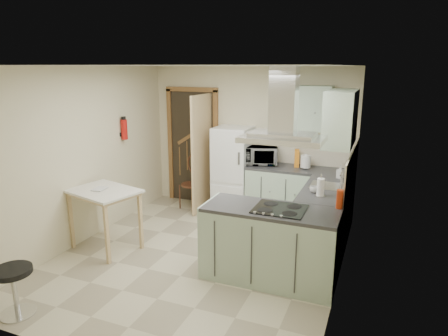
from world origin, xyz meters
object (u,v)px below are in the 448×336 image
at_px(fridge, 233,170).
at_px(drop_leaf_table, 106,219).
at_px(microwave, 260,155).
at_px(extractor_hood, 282,139).
at_px(stool, 15,291).
at_px(peninsula, 270,244).
at_px(bentwood_chair, 192,185).

bearing_deg(fridge, drop_leaf_table, -119.04).
bearing_deg(fridge, microwave, 3.66).
distance_m(extractor_hood, microwave, 2.28).
xyz_separation_m(fridge, stool, (-1.00, -3.65, -0.49)).
xyz_separation_m(extractor_hood, stool, (-2.32, -1.67, -1.46)).
bearing_deg(peninsula, stool, -143.14).
xyz_separation_m(bentwood_chair, microwave, (1.21, 0.14, 0.61)).
xyz_separation_m(drop_leaf_table, microwave, (1.60, 2.05, 0.62)).
bearing_deg(extractor_hood, microwave, 112.89).
relative_size(extractor_hood, bentwood_chair, 1.02).
bearing_deg(peninsula, bentwood_chair, 136.42).
height_order(stool, microwave, microwave).
bearing_deg(microwave, peninsula, -86.54).
height_order(bentwood_chair, microwave, microwave).
bearing_deg(microwave, bentwood_chair, 169.74).
height_order(extractor_hood, drop_leaf_table, extractor_hood).
relative_size(fridge, microwave, 2.73).
distance_m(extractor_hood, bentwood_chair, 3.06).
distance_m(stool, microwave, 4.04).
distance_m(peninsula, stool, 2.78).
bearing_deg(microwave, drop_leaf_table, -144.88).
xyz_separation_m(fridge, extractor_hood, (1.32, -1.98, 0.97)).
height_order(extractor_hood, microwave, extractor_hood).
bearing_deg(fridge, peninsula, -58.26).
height_order(peninsula, stool, peninsula).
bearing_deg(peninsula, drop_leaf_table, -178.94).
distance_m(drop_leaf_table, stool, 1.64).
relative_size(extractor_hood, stool, 1.73).
distance_m(drop_leaf_table, bentwood_chair, 1.95).
xyz_separation_m(fridge, peninsula, (1.22, -1.98, -0.30)).
height_order(peninsula, extractor_hood, extractor_hood).
bearing_deg(bentwood_chair, stool, -75.08).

